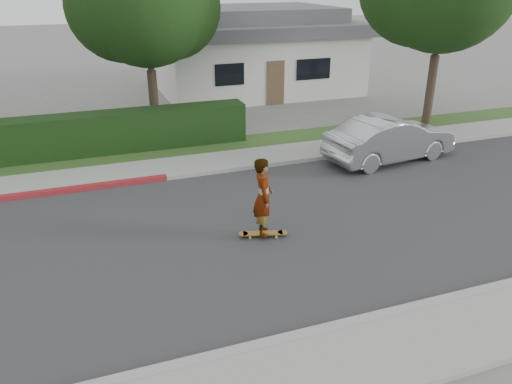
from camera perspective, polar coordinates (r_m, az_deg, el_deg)
ground at (r=12.05m, az=-11.34°, el=-6.22°), size 120.00×120.00×0.00m
road at (r=12.04m, az=-11.35°, el=-6.19°), size 60.00×8.00×0.01m
curb_near at (r=8.70m, az=-6.77°, el=-18.72°), size 60.00×0.20×0.15m
curb_far at (r=15.70m, az=-13.79°, el=1.17°), size 60.00×0.20×0.15m
sidewalk_far at (r=16.54m, az=-14.16°, el=2.24°), size 60.00×1.60×0.12m
planting_strip at (r=18.04m, az=-14.76°, el=3.96°), size 60.00×1.60×0.10m
hedge at (r=18.44m, az=-24.48°, el=5.31°), size 15.00×1.00×1.50m
tree_center at (r=19.82m, az=-12.62°, el=20.29°), size 5.66×4.84×7.44m
house at (r=28.24m, az=-0.48°, el=15.98°), size 10.60×8.60×4.30m
skateboard at (r=12.19m, az=0.80°, el=-4.75°), size 1.21×0.55×0.11m
skateboarder at (r=11.76m, az=0.82°, el=-0.55°), size 0.63×0.80×1.93m
car_silver at (r=17.60m, az=15.08°, el=5.88°), size 4.80×2.23×1.52m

